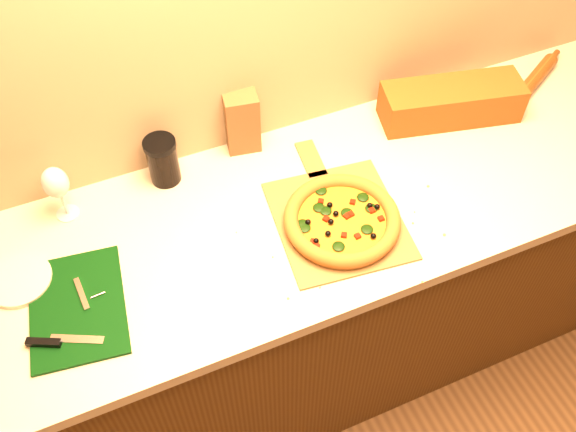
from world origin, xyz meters
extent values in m
plane|color=#9E8460|center=(0.00, 1.75, 1.35)|extent=(4.00, 0.00, 4.00)
cube|color=#492B0F|center=(0.00, 1.43, 0.43)|extent=(2.80, 0.65, 0.86)
cube|color=beige|center=(0.00, 1.43, 0.88)|extent=(2.84, 0.68, 0.04)
cube|color=brown|center=(0.05, 1.35, 0.90)|extent=(0.37, 0.41, 0.01)
cube|color=brown|center=(0.08, 1.59, 0.90)|extent=(0.07, 0.15, 0.01)
cylinder|color=#BC7E2F|center=(0.05, 1.33, 0.91)|extent=(0.30, 0.30, 0.01)
cylinder|color=yellow|center=(0.05, 1.33, 0.93)|extent=(0.25, 0.25, 0.01)
torus|color=brown|center=(0.05, 1.33, 0.93)|extent=(0.31, 0.31, 0.04)
ellipsoid|color=black|center=(0.10, 1.36, 0.93)|extent=(0.03, 0.03, 0.01)
sphere|color=black|center=(0.01, 1.31, 0.94)|extent=(0.02, 0.02, 0.02)
cube|color=#911205|center=(0.07, 1.28, 0.93)|extent=(0.02, 0.02, 0.01)
cube|color=black|center=(-0.66, 1.36, 0.90)|extent=(0.27, 0.35, 0.01)
cube|color=silver|center=(-0.64, 1.38, 0.91)|extent=(0.02, 0.10, 0.01)
cylinder|color=silver|center=(-0.60, 1.37, 0.91)|extent=(0.04, 0.01, 0.01)
cube|color=silver|center=(-0.68, 1.27, 0.91)|extent=(0.12, 0.07, 0.00)
cube|color=black|center=(-0.75, 1.28, 0.92)|extent=(0.08, 0.05, 0.01)
cylinder|color=black|center=(-0.67, 1.29, 0.90)|extent=(0.03, 0.03, 0.01)
cylinder|color=black|center=(0.49, 1.58, 0.94)|extent=(0.06, 0.06, 0.09)
sphere|color=silver|center=(0.49, 1.58, 1.00)|extent=(0.03, 0.03, 0.03)
cylinder|color=#592F0F|center=(0.91, 1.62, 0.92)|extent=(0.22, 0.15, 0.05)
cylinder|color=#592F0F|center=(1.03, 1.69, 0.92)|extent=(0.06, 0.04, 0.02)
cylinder|color=#592F0F|center=(0.78, 1.55, 0.92)|extent=(0.06, 0.04, 0.02)
cube|color=brown|center=(0.55, 1.59, 0.96)|extent=(0.45, 0.23, 0.12)
cylinder|color=silver|center=(-0.62, 1.67, 0.90)|extent=(0.06, 0.06, 0.00)
cylinder|color=silver|center=(-0.62, 1.67, 0.94)|extent=(0.01, 0.01, 0.08)
ellipsoid|color=silver|center=(-0.62, 1.67, 1.03)|extent=(0.07, 0.07, 0.09)
cube|color=brown|center=(-0.08, 1.72, 1.00)|extent=(0.11, 0.09, 0.19)
cylinder|color=black|center=(-0.34, 1.69, 0.96)|extent=(0.09, 0.09, 0.13)
cylinder|color=black|center=(-0.34, 1.69, 1.04)|extent=(0.09, 0.09, 0.02)
cylinder|color=beige|center=(-0.78, 1.49, 0.91)|extent=(0.20, 0.20, 0.02)
camera|label=1|loc=(-0.51, 0.40, 2.27)|focal=40.00mm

